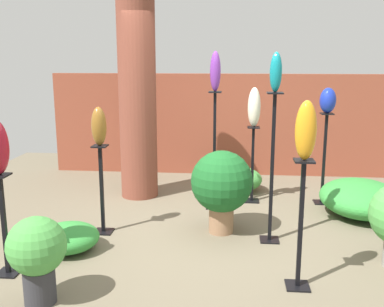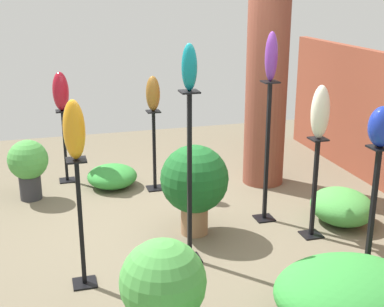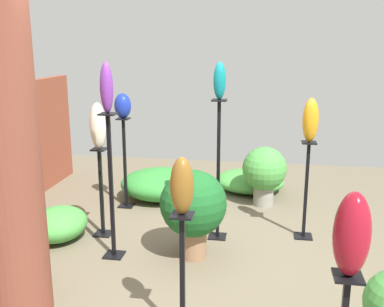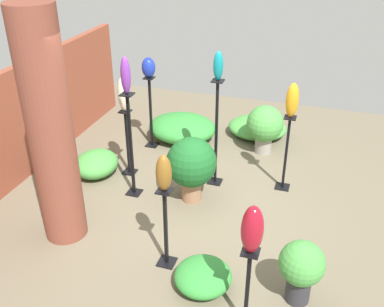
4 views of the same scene
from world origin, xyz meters
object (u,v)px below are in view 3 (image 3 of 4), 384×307
object	(u,v)px
pedestal_violet	(111,192)
pedestal_amber	(306,195)
pedestal_bronze	(183,283)
art_vase_violet	(107,88)
art_vase_teal	(220,81)
pedestal_teal	(218,176)
brick_pillar	(6,148)
art_vase_ivory	(98,126)
art_vase_ruby	(352,234)
potted_plant_mid_left	(193,206)
potted_plant_back_center	(264,171)
art_vase_amber	(311,120)
art_vase_cobalt	(123,106)
art_vase_bronze	(182,186)
pedestal_ivory	(102,196)
pedestal_cobalt	(125,167)

from	to	relation	value
pedestal_violet	pedestal_amber	bearing A→B (deg)	-68.07
pedestal_bronze	art_vase_violet	bearing A→B (deg)	38.53
art_vase_teal	pedestal_teal	bearing A→B (deg)	0.00
brick_pillar	art_vase_ivory	xyz separation A→B (m)	(1.57, -0.13, -0.11)
art_vase_ruby	art_vase_ivory	world-z (taller)	art_vase_ivory
pedestal_teal	potted_plant_mid_left	size ratio (longest dim) A/B	1.70
pedestal_bronze	art_vase_ivory	bearing A→B (deg)	36.50
pedestal_amber	potted_plant_mid_left	distance (m)	1.36
art_vase_ruby	art_vase_violet	size ratio (longest dim) A/B	0.99
potted_plant_back_center	potted_plant_mid_left	world-z (taller)	potted_plant_mid_left
art_vase_teal	art_vase_amber	distance (m)	1.08
pedestal_teal	pedestal_amber	xyz separation A→B (m)	(0.16, -0.98, -0.23)
art_vase_cobalt	art_vase_amber	distance (m)	2.40
brick_pillar	potted_plant_mid_left	size ratio (longest dim) A/B	3.00
pedestal_bronze	art_vase_violet	size ratio (longest dim) A/B	2.03
brick_pillar	pedestal_teal	bearing A→B (deg)	-40.40
art_vase_bronze	art_vase_teal	xyz separation A→B (m)	(1.84, -0.06, 0.58)
pedestal_ivory	art_vase_ivory	bearing A→B (deg)	-104.04
art_vase_cobalt	potted_plant_back_center	xyz separation A→B (m)	(0.36, -1.85, -0.90)
pedestal_cobalt	art_vase_cobalt	distance (m)	0.82
pedestal_bronze	art_vase_teal	xyz separation A→B (m)	(1.84, -0.06, 1.33)
art_vase_ivory	art_vase_cobalt	bearing A→B (deg)	0.86
pedestal_amber	art_vase_violet	size ratio (longest dim) A/B	2.29
pedestal_cobalt	potted_plant_back_center	size ratio (longest dim) A/B	1.49
brick_pillar	pedestal_cobalt	size ratio (longest dim) A/B	2.30
brick_pillar	pedestal_cobalt	world-z (taller)	brick_pillar
art_vase_teal	art_vase_ivory	world-z (taller)	art_vase_teal
pedestal_bronze	pedestal_teal	distance (m)	1.86
brick_pillar	pedestal_ivory	distance (m)	1.83
potted_plant_back_center	art_vase_teal	bearing A→B (deg)	156.18
pedestal_cobalt	pedestal_violet	bearing A→B (deg)	-167.59
art_vase_cobalt	art_vase_teal	bearing A→B (deg)	-120.81
pedestal_bronze	art_vase_amber	xyz separation A→B (m)	(2.00, -1.04, 0.91)
art_vase_cobalt	potted_plant_mid_left	xyz separation A→B (m)	(-1.32, -1.14, -0.82)
pedestal_teal	pedestal_cobalt	world-z (taller)	pedestal_teal
art_vase_bronze	potted_plant_mid_left	distance (m)	1.47
brick_pillar	art_vase_ivory	bearing A→B (deg)	-4.85
pedestal_violet	art_vase_bronze	xyz separation A→B (m)	(-1.20, -0.96, 0.50)
art_vase_bronze	brick_pillar	bearing A→B (deg)	84.69
art_vase_amber	potted_plant_back_center	bearing A→B (deg)	25.22
art_vase_cobalt	art_vase_ivory	bearing A→B (deg)	-179.14
pedestal_bronze	pedestal_ivory	xyz separation A→B (m)	(1.70, 1.26, 0.02)
pedestal_bronze	potted_plant_mid_left	bearing A→B (deg)	5.77
pedestal_amber	art_vase_amber	size ratio (longest dim) A/B	2.33
pedestal_teal	pedestal_ivory	world-z (taller)	pedestal_teal
art_vase_cobalt	brick_pillar	bearing A→B (deg)	177.27
art_vase_teal	art_vase_ivory	xyz separation A→B (m)	(-0.14, 1.32, -0.50)
pedestal_violet	art_vase_ivory	world-z (taller)	art_vase_ivory
brick_pillar	art_vase_ruby	distance (m)	2.54
art_vase_violet	pedestal_violet	bearing A→B (deg)	0.00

